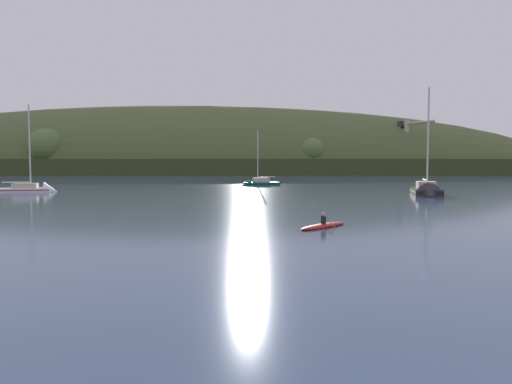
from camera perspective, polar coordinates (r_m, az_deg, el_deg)
name	(u,v)px	position (r m, az deg, el deg)	size (l,w,h in m)	color
far_shoreline_hill	(181,172)	(217.35, -9.34, 2.43)	(460.35, 137.20, 62.46)	#35401E
dockside_crane	(407,147)	(202.08, 18.31, 5.38)	(9.24, 16.72, 22.59)	#4C4C51
sailboat_near_mooring	(427,193)	(60.50, 20.51, -0.12)	(5.97, 9.50, 14.69)	#232328
sailboat_midwater_white	(33,191)	(70.43, -26.04, 0.15)	(8.06, 3.99, 13.36)	white
sailboat_far_left	(258,185)	(82.31, 0.21, 0.91)	(7.35, 3.76, 11.10)	#0F564C
canoe_with_paddler	(323,226)	(28.07, 8.38, -4.16)	(3.86, 3.58, 1.02)	maroon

